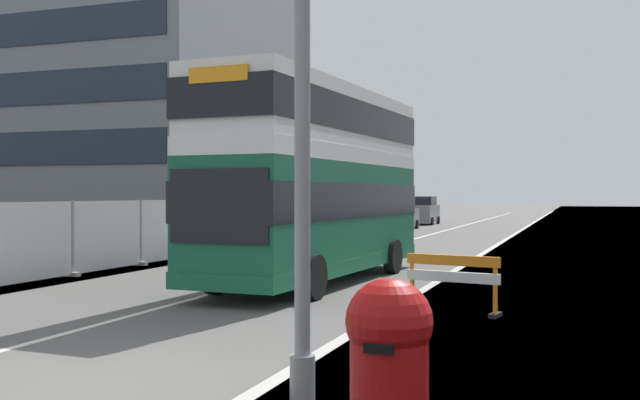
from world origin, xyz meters
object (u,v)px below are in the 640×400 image
object	(u,v)px
red_pillar_postbox	(389,381)
roadworks_barrier	(452,276)
car_receding_mid	(399,214)
double_decker_bus	(317,180)
lamppost_foreground	(302,61)
car_oncoming_near	(366,219)
car_receding_far	(423,211)

from	to	relation	value
red_pillar_postbox	roadworks_barrier	distance (m)	9.08
car_receding_mid	double_decker_bus	bearing A→B (deg)	-80.83
lamppost_foreground	red_pillar_postbox	distance (m)	4.13
red_pillar_postbox	car_oncoming_near	size ratio (longest dim) A/B	0.38
car_receding_mid	lamppost_foreground	bearing A→B (deg)	-78.15
lamppost_foreground	car_oncoming_near	bearing A→B (deg)	104.59
lamppost_foreground	car_receding_far	xyz separation A→B (m)	(-8.40, 47.79, -2.82)
car_oncoming_near	red_pillar_postbox	bearing A→B (deg)	-73.77
red_pillar_postbox	lamppost_foreground	bearing A→B (deg)	123.51
lamppost_foreground	car_receding_far	bearing A→B (deg)	99.97
car_oncoming_near	car_receding_mid	distance (m)	9.55
roadworks_barrier	car_receding_far	size ratio (longest dim) A/B	0.46
lamppost_foreground	roadworks_barrier	size ratio (longest dim) A/B	4.29
car_oncoming_near	lamppost_foreground	bearing A→B (deg)	-75.41
roadworks_barrier	car_receding_mid	world-z (taller)	car_receding_mid
red_pillar_postbox	car_receding_far	distance (m)	51.24
lamppost_foreground	red_pillar_postbox	bearing A→B (deg)	-56.49
double_decker_bus	car_receding_far	world-z (taller)	double_decker_bus
lamppost_foreground	red_pillar_postbox	xyz separation A→B (m)	(1.63, -2.46, -2.90)
double_decker_bus	roadworks_barrier	distance (m)	6.08
red_pillar_postbox	roadworks_barrier	world-z (taller)	red_pillar_postbox
roadworks_barrier	red_pillar_postbox	bearing A→B (deg)	-83.62
roadworks_barrier	car_receding_far	distance (m)	42.21
car_oncoming_near	car_receding_far	bearing A→B (deg)	92.08
red_pillar_postbox	car_receding_far	world-z (taller)	car_receding_far
double_decker_bus	car_receding_mid	size ratio (longest dim) A/B	2.24
lamppost_foreground	car_oncoming_near	size ratio (longest dim) A/B	1.81
double_decker_bus	lamppost_foreground	xyz separation A→B (m)	(3.59, -10.48, 1.13)
red_pillar_postbox	car_receding_mid	bearing A→B (deg)	103.30
lamppost_foreground	car_oncoming_near	distance (m)	30.89
car_receding_mid	car_receding_far	world-z (taller)	car_receding_far
lamppost_foreground	roadworks_barrier	world-z (taller)	lamppost_foreground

